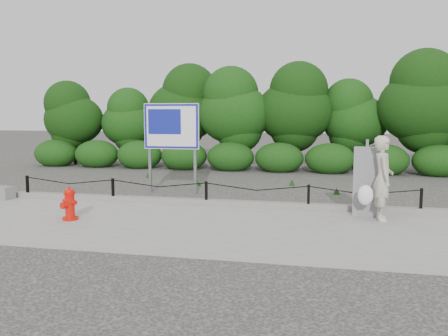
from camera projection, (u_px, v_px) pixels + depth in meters
name	position (u px, v px, depth m)	size (l,w,h in m)	color
ground	(206.00, 208.00, 11.78)	(90.00, 90.00, 0.00)	#2D2B28
sidewalk	(182.00, 225.00, 9.83)	(14.00, 4.00, 0.08)	gray
curb	(207.00, 202.00, 11.81)	(14.00, 0.22, 0.14)	slate
chain_barrier	(206.00, 190.00, 11.72)	(10.06, 0.06, 0.60)	black
treeline	(282.00, 109.00, 19.94)	(20.18, 3.72, 4.70)	black
fire_hydrant	(69.00, 204.00, 10.13)	(0.44, 0.44, 0.72)	red
pedestrian	(381.00, 179.00, 10.06)	(0.75, 0.68, 1.81)	beige
utility_cabinet	(367.00, 181.00, 10.53)	(0.61, 0.44, 1.69)	gray
advertising_sign	(171.00, 130.00, 13.73)	(1.65, 0.16, 2.64)	slate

